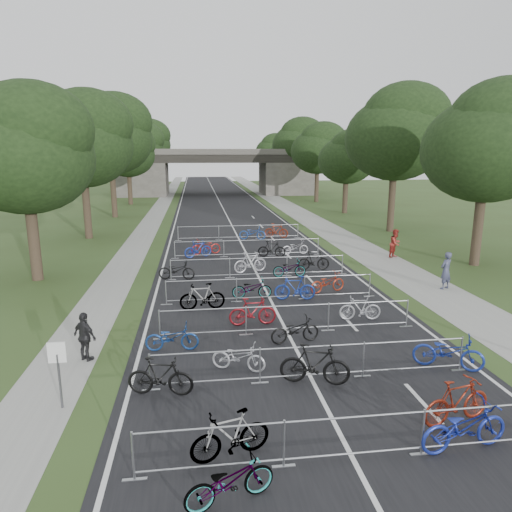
# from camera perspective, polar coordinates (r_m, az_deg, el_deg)

# --- Properties ---
(ground) EXTENTS (200.00, 200.00, 0.00)m
(ground) POSITION_cam_1_polar(r_m,az_deg,el_deg) (10.96, 12.10, -23.73)
(ground) COLOR #35481F
(ground) RESTS_ON ground
(road) EXTENTS (11.00, 140.00, 0.01)m
(road) POSITION_cam_1_polar(r_m,az_deg,el_deg) (58.69, -4.38, 6.41)
(road) COLOR black
(road) RESTS_ON ground
(sidewalk_right) EXTENTS (3.00, 140.00, 0.01)m
(sidewalk_right) POSITION_cam_1_polar(r_m,az_deg,el_deg) (59.66, 3.36, 6.53)
(sidewalk_right) COLOR gray
(sidewalk_right) RESTS_ON ground
(sidewalk_left) EXTENTS (2.00, 140.00, 0.01)m
(sidewalk_left) POSITION_cam_1_polar(r_m,az_deg,el_deg) (58.76, -11.75, 6.19)
(sidewalk_left) COLOR gray
(sidewalk_left) RESTS_ON ground
(lane_markings) EXTENTS (0.12, 140.00, 0.00)m
(lane_markings) POSITION_cam_1_polar(r_m,az_deg,el_deg) (58.69, -4.38, 6.41)
(lane_markings) COLOR silver
(lane_markings) RESTS_ON ground
(overpass_bridge) EXTENTS (31.00, 8.00, 7.05)m
(overpass_bridge) POSITION_cam_1_polar(r_m,az_deg,el_deg) (73.37, -5.11, 10.43)
(overpass_bridge) COLOR #47443F
(overpass_bridge) RESTS_ON ground
(park_sign) EXTENTS (0.45, 0.06, 1.83)m
(park_sign) POSITION_cam_1_polar(r_m,az_deg,el_deg) (12.90, -23.52, -12.14)
(park_sign) COLOR #4C4C51
(park_sign) RESTS_ON ground
(tree_left_0) EXTENTS (6.72, 6.72, 10.25)m
(tree_left_0) POSITION_cam_1_polar(r_m,az_deg,el_deg) (25.52, -26.82, 11.48)
(tree_left_0) COLOR #33261C
(tree_left_0) RESTS_ON ground
(tree_right_0) EXTENTS (7.17, 7.17, 10.93)m
(tree_right_0) POSITION_cam_1_polar(r_m,az_deg,el_deg) (29.16, 27.16, 12.30)
(tree_right_0) COLOR #33261C
(tree_right_0) RESTS_ON ground
(tree_left_1) EXTENTS (7.56, 7.56, 11.53)m
(tree_left_1) POSITION_cam_1_polar(r_m,az_deg,el_deg) (37.09, -20.86, 13.25)
(tree_left_1) COLOR #33261C
(tree_left_1) RESTS_ON ground
(tree_right_1) EXTENTS (8.18, 8.18, 12.47)m
(tree_right_1) POSITION_cam_1_polar(r_m,az_deg,el_deg) (39.70, 17.28, 14.28)
(tree_right_1) COLOR #33261C
(tree_right_1) RESTS_ON ground
(tree_left_2) EXTENTS (8.40, 8.40, 12.81)m
(tree_left_2) POSITION_cam_1_polar(r_m,az_deg,el_deg) (48.89, -17.72, 14.12)
(tree_left_2) COLOR #33261C
(tree_left_2) RESTS_ON ground
(tree_right_2) EXTENTS (6.16, 6.16, 9.39)m
(tree_right_2) POSITION_cam_1_polar(r_m,az_deg,el_deg) (50.86, 11.43, 11.94)
(tree_right_2) COLOR #33261C
(tree_right_2) RESTS_ON ground
(tree_left_3) EXTENTS (6.72, 6.72, 10.25)m
(tree_left_3) POSITION_cam_1_polar(r_m,az_deg,el_deg) (60.72, -15.65, 12.33)
(tree_left_3) COLOR #33261C
(tree_left_3) RESTS_ON ground
(tree_right_3) EXTENTS (7.17, 7.17, 10.93)m
(tree_right_3) POSITION_cam_1_polar(r_m,az_deg,el_deg) (62.34, 7.84, 13.07)
(tree_right_3) COLOR #33261C
(tree_right_3) RESTS_ON ground
(tree_left_4) EXTENTS (7.56, 7.56, 11.53)m
(tree_left_4) POSITION_cam_1_polar(r_m,az_deg,el_deg) (72.64, -14.39, 13.04)
(tree_left_4) COLOR #33261C
(tree_left_4) RESTS_ON ground
(tree_right_4) EXTENTS (8.18, 8.18, 12.47)m
(tree_right_4) POSITION_cam_1_polar(r_m,az_deg,el_deg) (74.00, 5.36, 13.83)
(tree_right_4) COLOR #33261C
(tree_right_4) RESTS_ON ground
(tree_left_5) EXTENTS (8.40, 8.40, 12.81)m
(tree_left_5) POSITION_cam_1_polar(r_m,az_deg,el_deg) (84.58, -13.47, 13.55)
(tree_left_5) COLOR #33261C
(tree_left_5) RESTS_ON ground
(tree_right_5) EXTENTS (6.16, 6.16, 9.39)m
(tree_right_5) POSITION_cam_1_polar(r_m,az_deg,el_deg) (85.74, 3.51, 12.40)
(tree_right_5) COLOR #33261C
(tree_right_5) RESTS_ON ground
(tree_left_6) EXTENTS (6.72, 6.72, 10.25)m
(tree_left_6) POSITION_cam_1_polar(r_m,az_deg,el_deg) (96.52, -12.71, 12.48)
(tree_left_6) COLOR #33261C
(tree_left_6) RESTS_ON ground
(tree_right_6) EXTENTS (7.17, 7.17, 10.93)m
(tree_right_6) POSITION_cam_1_polar(r_m,az_deg,el_deg) (97.54, 2.15, 13.03)
(tree_right_6) COLOR #33261C
(tree_right_6) RESTS_ON ground
(barrier_row_0) EXTENTS (9.70, 0.08, 1.10)m
(barrier_row_0) POSITION_cam_1_polar(r_m,az_deg,el_deg) (10.65, 12.25, -21.36)
(barrier_row_0) COLOR #979A9F
(barrier_row_0) RESTS_ON ground
(barrier_row_1) EXTENTS (9.70, 0.08, 1.10)m
(barrier_row_1) POSITION_cam_1_polar(r_m,az_deg,el_deg) (13.62, 7.06, -13.10)
(barrier_row_1) COLOR #979A9F
(barrier_row_1) RESTS_ON ground
(barrier_row_2) EXTENTS (9.70, 0.08, 1.10)m
(barrier_row_2) POSITION_cam_1_polar(r_m,az_deg,el_deg) (16.85, 3.98, -7.85)
(barrier_row_2) COLOR #979A9F
(barrier_row_2) RESTS_ON ground
(barrier_row_3) EXTENTS (9.70, 0.08, 1.10)m
(barrier_row_3) POSITION_cam_1_polar(r_m,az_deg,el_deg) (20.39, 1.86, -4.13)
(barrier_row_3) COLOR #979A9F
(barrier_row_3) RESTS_ON ground
(barrier_row_4) EXTENTS (9.70, 0.08, 1.10)m
(barrier_row_4) POSITION_cam_1_polar(r_m,az_deg,el_deg) (24.20, 0.32, -1.40)
(barrier_row_4) COLOR #979A9F
(barrier_row_4) RESTS_ON ground
(barrier_row_5) EXTENTS (9.70, 0.08, 1.10)m
(barrier_row_5) POSITION_cam_1_polar(r_m,az_deg,el_deg) (29.03, -1.03, 1.00)
(barrier_row_5) COLOR #979A9F
(barrier_row_5) RESTS_ON ground
(barrier_row_6) EXTENTS (9.70, 0.08, 1.10)m
(barrier_row_6) POSITION_cam_1_polar(r_m,az_deg,el_deg) (34.90, -2.15, 2.99)
(barrier_row_6) COLOR #979A9F
(barrier_row_6) RESTS_ON ground
(bike_0) EXTENTS (1.91, 1.15, 0.95)m
(bike_0) POSITION_cam_1_polar(r_m,az_deg,el_deg) (9.52, -3.32, -26.30)
(bike_0) COLOR #979A9F
(bike_0) RESTS_ON ground
(bike_1) EXTENTS (1.88, 0.98, 1.09)m
(bike_1) POSITION_cam_1_polar(r_m,az_deg,el_deg) (10.54, -3.22, -21.46)
(bike_1) COLOR #979A9F
(bike_1) RESTS_ON ground
(bike_2) EXTENTS (2.22, 1.02, 1.12)m
(bike_2) POSITION_cam_1_polar(r_m,az_deg,el_deg) (11.68, 24.59, -18.86)
(bike_2) COLOR #1B2C98
(bike_2) RESTS_ON ground
(bike_3) EXTENTS (2.01, 0.96, 1.16)m
(bike_3) POSITION_cam_1_polar(r_m,az_deg,el_deg) (12.58, 23.84, -16.31)
(bike_3) COLOR maroon
(bike_3) RESTS_ON ground
(bike_4) EXTENTS (1.89, 0.89, 1.09)m
(bike_4) POSITION_cam_1_polar(r_m,az_deg,el_deg) (13.03, -11.87, -14.55)
(bike_4) COLOR black
(bike_4) RESTS_ON ground
(bike_5) EXTENTS (1.77, 1.16, 0.88)m
(bike_5) POSITION_cam_1_polar(r_m,az_deg,el_deg) (14.11, -2.19, -12.52)
(bike_5) COLOR #B3B4BB
(bike_5) RESTS_ON ground
(bike_6) EXTENTS (2.08, 1.11, 1.20)m
(bike_6) POSITION_cam_1_polar(r_m,az_deg,el_deg) (13.40, 7.37, -13.32)
(bike_6) COLOR black
(bike_6) RESTS_ON ground
(bike_7) EXTENTS (2.17, 1.57, 1.09)m
(bike_7) POSITION_cam_1_polar(r_m,az_deg,el_deg) (15.36, 22.92, -10.99)
(bike_7) COLOR navy
(bike_7) RESTS_ON ground
(bike_8) EXTENTS (1.79, 0.68, 0.93)m
(bike_8) POSITION_cam_1_polar(r_m,az_deg,el_deg) (15.66, -10.45, -10.00)
(bike_8) COLOR navy
(bike_8) RESTS_ON ground
(bike_9) EXTENTS (1.84, 0.56, 1.10)m
(bike_9) POSITION_cam_1_polar(r_m,az_deg,el_deg) (17.52, -0.42, -6.98)
(bike_9) COLOR maroon
(bike_9) RESTS_ON ground
(bike_10) EXTENTS (1.83, 0.86, 0.92)m
(bike_10) POSITION_cam_1_polar(r_m,az_deg,el_deg) (16.07, 4.89, -9.22)
(bike_10) COLOR black
(bike_10) RESTS_ON ground
(bike_11) EXTENTS (1.69, 0.61, 1.00)m
(bike_11) POSITION_cam_1_polar(r_m,az_deg,el_deg) (18.51, 12.88, -6.38)
(bike_11) COLOR #95969C
(bike_11) RESTS_ON ground
(bike_12) EXTENTS (1.93, 0.66, 1.14)m
(bike_12) POSITION_cam_1_polar(r_m,az_deg,el_deg) (19.33, -6.73, -5.09)
(bike_12) COLOR #979A9F
(bike_12) RESTS_ON ground
(bike_13) EXTENTS (1.82, 0.71, 0.94)m
(bike_13) POSITION_cam_1_polar(r_m,az_deg,el_deg) (20.67, -0.53, -4.10)
(bike_13) COLOR #979A9F
(bike_13) RESTS_ON ground
(bike_14) EXTENTS (1.90, 0.74, 1.11)m
(bike_14) POSITION_cam_1_polar(r_m,az_deg,el_deg) (20.52, 4.88, -4.03)
(bike_14) COLOR navy
(bike_14) RESTS_ON ground
(bike_15) EXTENTS (1.94, 1.14, 0.96)m
(bike_15) POSITION_cam_1_polar(r_m,az_deg,el_deg) (21.83, 8.91, -3.30)
(bike_15) COLOR maroon
(bike_15) RESTS_ON ground
(bike_16) EXTENTS (1.99, 1.01, 1.00)m
(bike_16) POSITION_cam_1_polar(r_m,az_deg,el_deg) (24.08, -9.89, -1.78)
(bike_16) COLOR black
(bike_16) RESTS_ON ground
(bike_17) EXTENTS (1.98, 1.04, 1.15)m
(bike_17) POSITION_cam_1_polar(r_m,az_deg,el_deg) (25.11, -0.72, -0.81)
(bike_17) COLOR #ACAAB2
(bike_17) RESTS_ON ground
(bike_18) EXTENTS (1.77, 0.62, 0.93)m
(bike_18) POSITION_cam_1_polar(r_m,az_deg,el_deg) (24.31, 4.19, -1.57)
(bike_18) COLOR #979A9F
(bike_18) RESTS_ON ground
(bike_19) EXTENTS (1.81, 0.53, 1.09)m
(bike_19) POSITION_cam_1_polar(r_m,az_deg,el_deg) (25.80, 7.22, -0.61)
(bike_19) COLOR black
(bike_19) RESTS_ON ground
(bike_20) EXTENTS (1.87, 1.08, 1.08)m
(bike_20) POSITION_cam_1_polar(r_m,az_deg,el_deg) (28.99, -7.26, 0.87)
(bike_20) COLOR navy
(bike_20) RESTS_ON ground
(bike_21) EXTENTS (2.07, 1.19, 1.03)m
(bike_21) POSITION_cam_1_polar(r_m,az_deg,el_deg) (29.79, -6.27, 1.17)
(bike_21) COLOR maroon
(bike_21) RESTS_ON ground
(bike_22) EXTENTS (1.82, 0.93, 1.05)m
(bike_22) POSITION_cam_1_polar(r_m,az_deg,el_deg) (28.85, 1.97, 0.88)
(bike_22) COLOR black
(bike_22) RESTS_ON ground
(bike_23) EXTENTS (1.82, 0.81, 0.93)m
(bike_23) POSITION_cam_1_polar(r_m,az_deg,el_deg) (29.72, 4.93, 1.07)
(bike_23) COLOR #B8B6BE
(bike_23) RESTS_ON ground
(bike_26) EXTENTS (2.11, 1.13, 1.05)m
(bike_26) POSITION_cam_1_polar(r_m,az_deg,el_deg) (34.71, -0.45, 2.91)
(bike_26) COLOR #1C449B
(bike_26) RESTS_ON ground
(bike_27) EXTENTS (1.93, 1.11, 1.12)m
(bike_27) POSITION_cam_1_polar(r_m,az_deg,el_deg) (35.52, 2.55, 3.18)
(bike_27) COLOR maroon
(bike_27) RESTS_ON ground
(pedestrian_a) EXTENTS (0.79, 0.68, 1.83)m
(pedestrian_a) POSITION_cam_1_polar(r_m,az_deg,el_deg) (23.83, 22.64, -1.71)
(pedestrian_a) COLOR #3A3E57
(pedestrian_a) RESTS_ON ground
(pedestrian_b) EXTENTS (1.10, 1.05, 1.79)m
(pedestrian_b) POSITION_cam_1_polar(r_m,az_deg,el_deg) (30.03, 17.03, 1.51)
(pedestrian_b) COLOR #A12A23
(pedestrian_b) RESTS_ON ground
(pedestrian_c) EXTENTS (0.98, 0.88, 1.60)m
(pedestrian_c) POSITION_cam_1_polar(r_m,az_deg,el_deg) (15.56, -20.59, -9.46)
(pedestrian_c) COLOR black
(pedestrian_c) RESTS_ON ground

